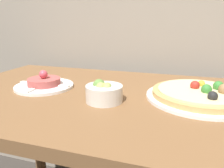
# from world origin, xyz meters

# --- Properties ---
(dining_table) EXTENTS (1.39, 0.71, 0.75)m
(dining_table) POSITION_xyz_m (0.00, 0.36, 0.65)
(dining_table) COLOR brown
(dining_table) RESTS_ON ground_plane
(pizza_plate) EXTENTS (0.34, 0.34, 0.06)m
(pizza_plate) POSITION_xyz_m (0.21, 0.39, 0.77)
(pizza_plate) COLOR white
(pizza_plate) RESTS_ON dining_table
(tartare_plate) EXTENTS (0.22, 0.22, 0.07)m
(tartare_plate) POSITION_xyz_m (-0.34, 0.35, 0.76)
(tartare_plate) COLOR white
(tartare_plate) RESTS_ON dining_table
(small_bowl) EXTENTS (0.12, 0.12, 0.07)m
(small_bowl) POSITION_xyz_m (-0.08, 0.28, 0.78)
(small_bowl) COLOR silver
(small_bowl) RESTS_ON dining_table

